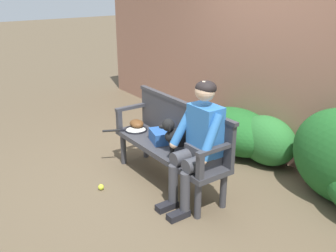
{
  "coord_description": "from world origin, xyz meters",
  "views": [
    {
      "loc": [
        3.24,
        -2.31,
        2.24
      ],
      "look_at": [
        0.0,
        0.0,
        0.71
      ],
      "focal_mm": 41.09,
      "sensor_mm": 36.0,
      "label": 1
    }
  ],
  "objects_px": {
    "person_seated": "(199,140)",
    "dog_on_bench": "(177,135)",
    "tennis_racket": "(134,130)",
    "garden_bench": "(168,152)",
    "sports_bag": "(160,136)",
    "tennis_ball": "(101,187)",
    "baseball_glove": "(137,123)"
  },
  "relations": [
    {
      "from": "sports_bag",
      "to": "person_seated",
      "type": "bearing_deg",
      "value": -1.16
    },
    {
      "from": "garden_bench",
      "to": "tennis_ball",
      "type": "height_order",
      "value": "garden_bench"
    },
    {
      "from": "dog_on_bench",
      "to": "baseball_glove",
      "type": "xyz_separation_m",
      "value": [
        -0.91,
        0.04,
        -0.15
      ]
    },
    {
      "from": "tennis_ball",
      "to": "sports_bag",
      "type": "bearing_deg",
      "value": 78.81
    },
    {
      "from": "person_seated",
      "to": "sports_bag",
      "type": "distance_m",
      "value": 0.74
    },
    {
      "from": "person_seated",
      "to": "dog_on_bench",
      "type": "bearing_deg",
      "value": 179.37
    },
    {
      "from": "tennis_racket",
      "to": "sports_bag",
      "type": "xyz_separation_m",
      "value": [
        0.49,
        0.07,
        0.06
      ]
    },
    {
      "from": "garden_bench",
      "to": "baseball_glove",
      "type": "height_order",
      "value": "baseball_glove"
    },
    {
      "from": "tennis_racket",
      "to": "tennis_ball",
      "type": "bearing_deg",
      "value": -61.93
    },
    {
      "from": "garden_bench",
      "to": "tennis_ball",
      "type": "relative_size",
      "value": 25.08
    },
    {
      "from": "person_seated",
      "to": "tennis_racket",
      "type": "height_order",
      "value": "person_seated"
    },
    {
      "from": "garden_bench",
      "to": "person_seated",
      "type": "distance_m",
      "value": 0.64
    },
    {
      "from": "dog_on_bench",
      "to": "tennis_racket",
      "type": "xyz_separation_m",
      "value": [
        -0.82,
        -0.06,
        -0.18
      ]
    },
    {
      "from": "sports_bag",
      "to": "tennis_ball",
      "type": "height_order",
      "value": "sports_bag"
    },
    {
      "from": "person_seated",
      "to": "dog_on_bench",
      "type": "xyz_separation_m",
      "value": [
        -0.38,
        0.0,
        -0.08
      ]
    },
    {
      "from": "garden_bench",
      "to": "dog_on_bench",
      "type": "relative_size",
      "value": 4.29
    },
    {
      "from": "sports_bag",
      "to": "tennis_ball",
      "type": "xyz_separation_m",
      "value": [
        -0.14,
        -0.72,
        -0.5
      ]
    },
    {
      "from": "garden_bench",
      "to": "baseball_glove",
      "type": "xyz_separation_m",
      "value": [
        -0.74,
        0.03,
        0.11
      ]
    },
    {
      "from": "garden_bench",
      "to": "tennis_racket",
      "type": "bearing_deg",
      "value": -174.61
    },
    {
      "from": "garden_bench",
      "to": "sports_bag",
      "type": "xyz_separation_m",
      "value": [
        -0.17,
        0.01,
        0.13
      ]
    },
    {
      "from": "tennis_ball",
      "to": "dog_on_bench",
      "type": "bearing_deg",
      "value": 56.34
    },
    {
      "from": "dog_on_bench",
      "to": "person_seated",
      "type": "bearing_deg",
      "value": -0.63
    },
    {
      "from": "dog_on_bench",
      "to": "sports_bag",
      "type": "xyz_separation_m",
      "value": [
        -0.33,
        0.01,
        -0.12
      ]
    },
    {
      "from": "sports_bag",
      "to": "tennis_ball",
      "type": "distance_m",
      "value": 0.89
    },
    {
      "from": "dog_on_bench",
      "to": "tennis_ball",
      "type": "distance_m",
      "value": 1.06
    },
    {
      "from": "baseball_glove",
      "to": "tennis_ball",
      "type": "height_order",
      "value": "baseball_glove"
    },
    {
      "from": "tennis_racket",
      "to": "baseball_glove",
      "type": "relative_size",
      "value": 2.6
    },
    {
      "from": "tennis_racket",
      "to": "tennis_ball",
      "type": "relative_size",
      "value": 8.68
    },
    {
      "from": "dog_on_bench",
      "to": "baseball_glove",
      "type": "relative_size",
      "value": 1.75
    },
    {
      "from": "tennis_racket",
      "to": "baseball_glove",
      "type": "xyz_separation_m",
      "value": [
        -0.09,
        0.1,
        0.04
      ]
    },
    {
      "from": "garden_bench",
      "to": "sports_bag",
      "type": "bearing_deg",
      "value": 177.69
    },
    {
      "from": "person_seated",
      "to": "tennis_ball",
      "type": "distance_m",
      "value": 1.31
    }
  ]
}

